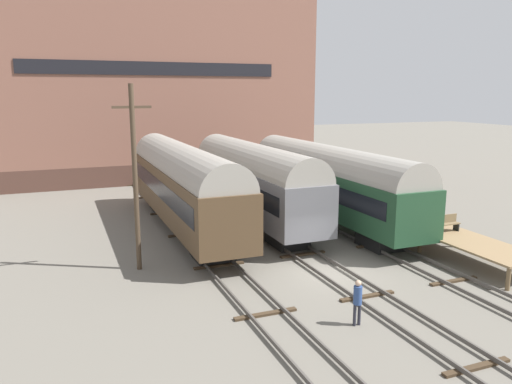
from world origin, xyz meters
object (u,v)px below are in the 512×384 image
Objects in this scene: train_car_green at (328,179)px; person_worker at (358,298)px; train_car_brown at (183,182)px; train_car_grey at (253,178)px; utility_pole at (135,176)px; bench at (447,222)px.

train_car_green is 15.29m from person_worker.
train_car_grey is (4.69, -0.03, -0.07)m from train_car_brown.
utility_pole is (-8.44, -6.19, 1.63)m from train_car_grey.
train_car_grey is 9.26× the size of person_worker.
person_worker is (-9.41, -5.77, -0.56)m from bench.
train_car_grey is 1.84× the size of utility_pole.
bench is (7.54, -9.56, -1.38)m from train_car_grey.
train_car_grey is 12.26m from bench.
bench is at bearing 31.51° from person_worker.
utility_pole reaches higher than person_worker.
train_car_green is 14.00m from utility_pole.
train_car_brown reaches higher than train_car_green.
train_car_brown is at bearing 169.93° from train_car_green.
utility_pole reaches higher than train_car_grey.
person_worker is (-1.86, -15.33, -1.94)m from train_car_grey.
utility_pole is at bearing -121.16° from train_car_brown.
bench is 0.79× the size of person_worker.
train_car_grey is (-4.69, 1.64, 0.09)m from train_car_green.
train_car_green is (9.37, -1.66, -0.16)m from train_car_brown.
utility_pole is at bearing 125.75° from person_worker.
person_worker is 11.81m from utility_pole.
train_car_grey reaches higher than person_worker.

